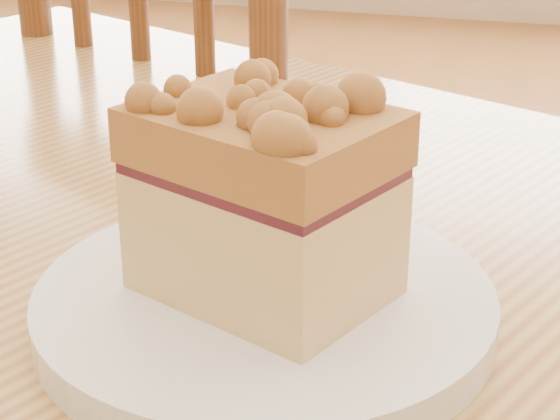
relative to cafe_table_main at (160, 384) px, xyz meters
name	(u,v)px	position (x,y,z in m)	size (l,w,h in m)	color
cafe_table_main	(160,384)	(0.00, 0.00, 0.00)	(1.39, 1.19, 0.75)	tan
cafe_chair_main	(241,256)	(-0.12, 0.53, -0.18)	(0.55, 0.55, 0.92)	brown
plate	(265,307)	(0.09, -0.07, 0.11)	(0.24, 0.24, 0.02)	white
cake_slice	(261,190)	(0.09, -0.07, 0.18)	(0.15, 0.13, 0.12)	tan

